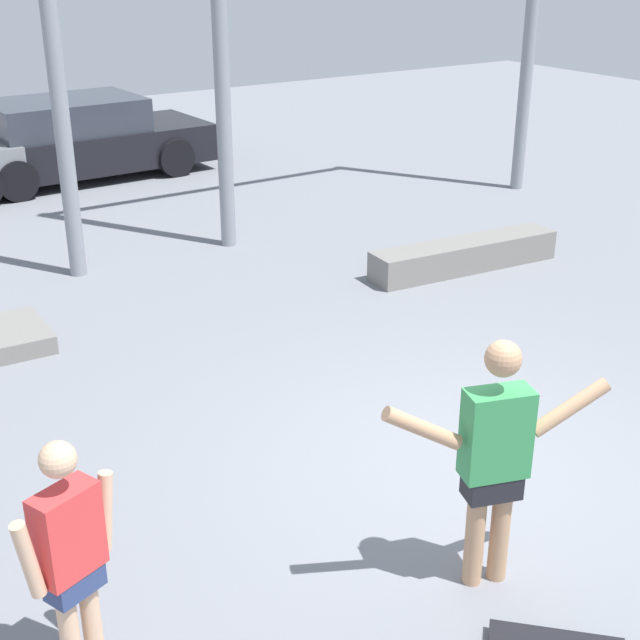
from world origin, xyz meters
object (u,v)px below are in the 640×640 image
Objects in this scene: bystander at (71,553)px; skateboarder at (495,454)px; grind_box at (464,255)px; parked_car_black at (75,140)px.

skateboarder is at bearing 144.23° from bystander.
grind_box is 7.59m from parked_car_black.
skateboarder reaches higher than parked_car_black.
grind_box is at bearing 67.79° from skateboarder.
parked_car_black is at bearing 101.53° from skateboarder.
parked_car_black is 11.67m from bystander.
skateboarder reaches higher than grind_box.
bystander is at bearing -176.49° from skateboarder.
skateboarder is 2.53m from bystander.
bystander is at bearing -110.90° from parked_car_black.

